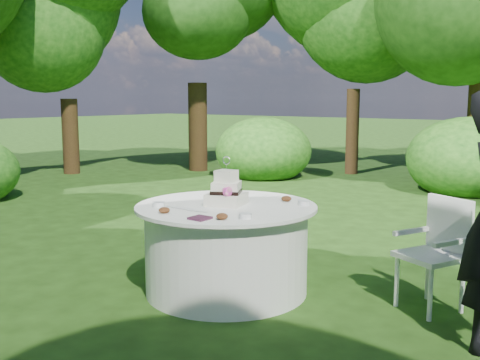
% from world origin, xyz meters
% --- Properties ---
extents(ground, '(80.00, 80.00, 0.00)m').
position_xyz_m(ground, '(0.00, 0.00, 0.00)').
color(ground, '#1D390F').
rests_on(ground, ground).
extents(napkins, '(0.14, 0.14, 0.02)m').
position_xyz_m(napkins, '(0.20, -0.57, 0.78)').
color(napkins, '#461E35').
rests_on(napkins, table).
extents(feather_plume, '(0.48, 0.07, 0.01)m').
position_xyz_m(feather_plume, '(-0.13, -0.35, 0.78)').
color(feather_plume, white).
rests_on(feather_plume, table).
extents(table, '(1.56, 1.56, 0.77)m').
position_xyz_m(table, '(0.00, 0.00, 0.39)').
color(table, white).
rests_on(table, ground).
extents(cake, '(0.37, 0.37, 0.42)m').
position_xyz_m(cake, '(-0.00, 0.01, 0.88)').
color(cake, silver).
rests_on(cake, table).
extents(chair, '(0.57, 0.57, 0.90)m').
position_xyz_m(chair, '(1.59, 0.72, 0.52)').
color(chair, white).
rests_on(chair, ground).
extents(votives, '(1.05, 0.92, 0.04)m').
position_xyz_m(votives, '(0.08, 0.01, 0.79)').
color(votives, white).
rests_on(votives, table).
extents(petal_cups, '(0.60, 1.12, 0.05)m').
position_xyz_m(petal_cups, '(0.16, -0.20, 0.79)').
color(petal_cups, '#562D16').
rests_on(petal_cups, table).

